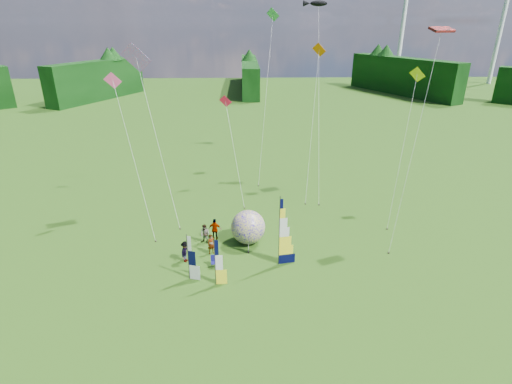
{
  "coord_description": "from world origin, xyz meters",
  "views": [
    {
      "loc": [
        -1.86,
        -22.38,
        16.84
      ],
      "look_at": [
        -1.0,
        4.0,
        5.5
      ],
      "focal_mm": 28.0,
      "sensor_mm": 36.0,
      "label": 1
    }
  ],
  "objects_px": {
    "side_banner_left": "(215,263)",
    "camp_chair": "(214,262)",
    "feather_banner_main": "(279,233)",
    "spectator_b": "(205,234)",
    "spectator_c": "(185,252)",
    "kite_whale": "(319,93)",
    "spectator_a": "(211,244)",
    "side_banner_far": "(188,258)",
    "spectator_d": "(215,229)",
    "bol_inflatable": "(248,227)"
  },
  "relations": [
    {
      "from": "feather_banner_main",
      "to": "side_banner_left",
      "type": "xyz_separation_m",
      "value": [
        -4.55,
        -2.36,
        -0.93
      ]
    },
    {
      "from": "spectator_d",
      "to": "camp_chair",
      "type": "distance_m",
      "value": 4.15
    },
    {
      "from": "feather_banner_main",
      "to": "spectator_d",
      "type": "relative_size",
      "value": 2.84
    },
    {
      "from": "feather_banner_main",
      "to": "side_banner_left",
      "type": "distance_m",
      "value": 5.21
    },
    {
      "from": "side_banner_far",
      "to": "spectator_d",
      "type": "height_order",
      "value": "side_banner_far"
    },
    {
      "from": "kite_whale",
      "to": "spectator_c",
      "type": "bearing_deg",
      "value": -127.81
    },
    {
      "from": "spectator_c",
      "to": "bol_inflatable",
      "type": "bearing_deg",
      "value": -42.3
    },
    {
      "from": "spectator_d",
      "to": "side_banner_far",
      "type": "bearing_deg",
      "value": 80.73
    },
    {
      "from": "kite_whale",
      "to": "spectator_d",
      "type": "bearing_deg",
      "value": -129.2
    },
    {
      "from": "spectator_d",
      "to": "kite_whale",
      "type": "distance_m",
      "value": 18.82
    },
    {
      "from": "bol_inflatable",
      "to": "spectator_b",
      "type": "height_order",
      "value": "bol_inflatable"
    },
    {
      "from": "bol_inflatable",
      "to": "spectator_a",
      "type": "distance_m",
      "value": 3.38
    },
    {
      "from": "spectator_b",
      "to": "camp_chair",
      "type": "xyz_separation_m",
      "value": [
        0.97,
        -3.56,
        -0.37
      ]
    },
    {
      "from": "spectator_a",
      "to": "camp_chair",
      "type": "bearing_deg",
      "value": -105.71
    },
    {
      "from": "feather_banner_main",
      "to": "spectator_a",
      "type": "bearing_deg",
      "value": 151.68
    },
    {
      "from": "spectator_a",
      "to": "spectator_c",
      "type": "xyz_separation_m",
      "value": [
        -1.86,
        -1.07,
        0.02
      ]
    },
    {
      "from": "feather_banner_main",
      "to": "spectator_a",
      "type": "height_order",
      "value": "feather_banner_main"
    },
    {
      "from": "spectator_c",
      "to": "side_banner_left",
      "type": "bearing_deg",
      "value": -122.5
    },
    {
      "from": "spectator_c",
      "to": "camp_chair",
      "type": "bearing_deg",
      "value": -93.14
    },
    {
      "from": "side_banner_far",
      "to": "spectator_d",
      "type": "distance_m",
      "value": 5.76
    },
    {
      "from": "feather_banner_main",
      "to": "spectator_c",
      "type": "bearing_deg",
      "value": 164.85
    },
    {
      "from": "spectator_a",
      "to": "camp_chair",
      "type": "distance_m",
      "value": 1.99
    },
    {
      "from": "spectator_c",
      "to": "spectator_d",
      "type": "relative_size",
      "value": 0.9
    },
    {
      "from": "spectator_c",
      "to": "kite_whale",
      "type": "relative_size",
      "value": 0.08
    },
    {
      "from": "spectator_b",
      "to": "bol_inflatable",
      "type": "bearing_deg",
      "value": 28.53
    },
    {
      "from": "side_banner_far",
      "to": "spectator_b",
      "type": "xyz_separation_m",
      "value": [
        0.7,
        4.94,
        -0.9
      ]
    },
    {
      "from": "side_banner_left",
      "to": "spectator_d",
      "type": "bearing_deg",
      "value": 91.74
    },
    {
      "from": "side_banner_far",
      "to": "spectator_c",
      "type": "relative_size",
      "value": 2.05
    },
    {
      "from": "bol_inflatable",
      "to": "spectator_d",
      "type": "relative_size",
      "value": 1.48
    },
    {
      "from": "spectator_a",
      "to": "spectator_b",
      "type": "height_order",
      "value": "spectator_b"
    },
    {
      "from": "feather_banner_main",
      "to": "bol_inflatable",
      "type": "xyz_separation_m",
      "value": [
        -2.23,
        3.32,
        -1.29
      ]
    },
    {
      "from": "side_banner_left",
      "to": "kite_whale",
      "type": "distance_m",
      "value": 23.02
    },
    {
      "from": "side_banner_left",
      "to": "camp_chair",
      "type": "height_order",
      "value": "side_banner_left"
    },
    {
      "from": "side_banner_left",
      "to": "side_banner_far",
      "type": "bearing_deg",
      "value": 156.81
    },
    {
      "from": "bol_inflatable",
      "to": "spectator_b",
      "type": "bearing_deg",
      "value": -179.82
    },
    {
      "from": "side_banner_far",
      "to": "spectator_b",
      "type": "bearing_deg",
      "value": 98.83
    },
    {
      "from": "bol_inflatable",
      "to": "camp_chair",
      "type": "height_order",
      "value": "bol_inflatable"
    },
    {
      "from": "side_banner_left",
      "to": "spectator_c",
      "type": "bearing_deg",
      "value": 127.28
    },
    {
      "from": "spectator_b",
      "to": "kite_whale",
      "type": "bearing_deg",
      "value": 78.38
    },
    {
      "from": "spectator_a",
      "to": "feather_banner_main",
      "type": "bearing_deg",
      "value": -44.13
    },
    {
      "from": "spectator_b",
      "to": "spectator_d",
      "type": "relative_size",
      "value": 0.88
    },
    {
      "from": "camp_chair",
      "to": "feather_banner_main",
      "type": "bearing_deg",
      "value": -4.12
    },
    {
      "from": "side_banner_left",
      "to": "spectator_a",
      "type": "distance_m",
      "value": 4.2
    },
    {
      "from": "bol_inflatable",
      "to": "spectator_c",
      "type": "bearing_deg",
      "value": -150.36
    },
    {
      "from": "bol_inflatable",
      "to": "kite_whale",
      "type": "bearing_deg",
      "value": 60.1
    },
    {
      "from": "side_banner_left",
      "to": "spectator_a",
      "type": "height_order",
      "value": "side_banner_left"
    },
    {
      "from": "bol_inflatable",
      "to": "spectator_d",
      "type": "bearing_deg",
      "value": 168.59
    },
    {
      "from": "feather_banner_main",
      "to": "spectator_b",
      "type": "bearing_deg",
      "value": 139.94
    },
    {
      "from": "feather_banner_main",
      "to": "bol_inflatable",
      "type": "distance_m",
      "value": 4.21
    },
    {
      "from": "camp_chair",
      "to": "side_banner_left",
      "type": "bearing_deg",
      "value": -90.55
    }
  ]
}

